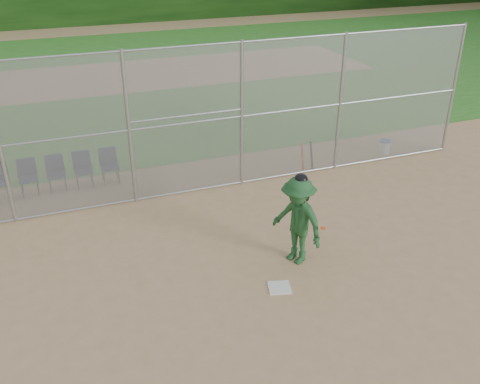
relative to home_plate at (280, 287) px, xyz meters
name	(u,v)px	position (x,y,z in m)	size (l,w,h in m)	color
ground	(285,294)	(0.01, -0.22, -0.01)	(100.00, 100.00, 0.00)	tan
grass_strip	(125,76)	(0.01, 17.78, 0.00)	(100.00, 100.00, 0.00)	#2C6F21
dirt_patch_far	(125,76)	(0.01, 17.78, 0.00)	(24.00, 24.00, 0.00)	tan
backstop_fence	(206,118)	(0.01, 4.78, 2.06)	(16.09, 0.09, 4.00)	gray
home_plate	(280,287)	(0.00, 0.00, 0.00)	(0.44, 0.44, 0.02)	silver
batter_at_plate	(297,220)	(0.74, 0.79, 1.00)	(1.24, 1.47, 2.08)	#205027
water_cooler	(385,146)	(6.11, 5.26, 0.21)	(0.34, 0.34, 0.43)	white
spare_bats	(307,156)	(3.17, 5.00, 0.41)	(0.36, 0.28, 0.84)	#D84C14
chair_2	(28,178)	(-4.59, 6.23, 0.47)	(0.54, 0.52, 0.96)	#111B3E
chair_3	(56,174)	(-3.87, 6.23, 0.47)	(0.54, 0.52, 0.96)	#111B3E
chair_4	(83,170)	(-3.14, 6.23, 0.47)	(0.54, 0.52, 0.96)	#111B3E
chair_5	(110,166)	(-2.42, 6.23, 0.47)	(0.54, 0.52, 0.96)	#111B3E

